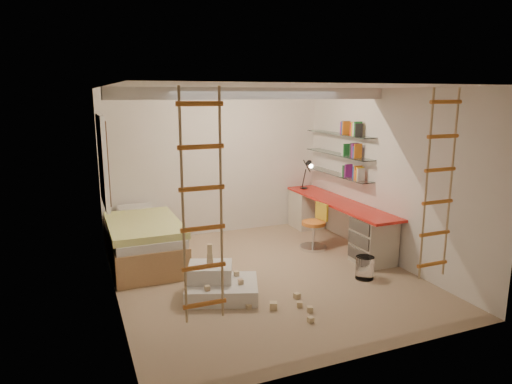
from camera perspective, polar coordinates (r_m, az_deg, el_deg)
name	(u,v)px	position (r m, az deg, el deg)	size (l,w,h in m)	color
floor	(264,276)	(6.55, 1.01, -10.40)	(4.50, 4.50, 0.00)	tan
ceiling_beam	(256,94)	(6.33, 0.00, 12.21)	(4.00, 0.18, 0.16)	white
window_frame	(103,160)	(7.14, -18.63, 3.76)	(0.06, 1.15, 1.35)	white
window_blind	(105,160)	(7.14, -18.31, 3.78)	(0.02, 1.00, 1.20)	#4C2D1E
rope_ladder_left	(202,209)	(4.08, -6.72, -2.06)	(0.41, 0.04, 2.13)	#BC6C20
rope_ladder_right	(439,186)	(5.43, 21.87, 0.70)	(0.41, 0.04, 2.13)	orange
waste_bin	(365,268)	(6.57, 13.44, -9.19)	(0.25, 0.25, 0.32)	white
desk	(337,220)	(7.91, 10.05, -3.52)	(0.56, 2.80, 0.75)	red
shelves	(338,154)	(8.00, 10.25, 4.67)	(0.25, 1.80, 0.71)	white
bed	(143,240)	(7.19, -13.92, -5.91)	(1.02, 2.00, 0.69)	#AD7F51
task_lamp	(308,170)	(8.54, 6.55, 2.78)	(0.14, 0.36, 0.57)	black
swivel_chair	(314,232)	(7.62, 7.32, -5.02)	(0.50, 0.50, 0.76)	orange
play_platform	(219,284)	(5.90, -4.70, -11.43)	(1.07, 0.96, 0.40)	silver
toy_blocks	(253,285)	(5.69, -0.38, -11.59)	(1.16, 1.24, 0.67)	#CCB284
books	(339,148)	(7.99, 10.28, 5.40)	(0.14, 0.64, 0.92)	white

